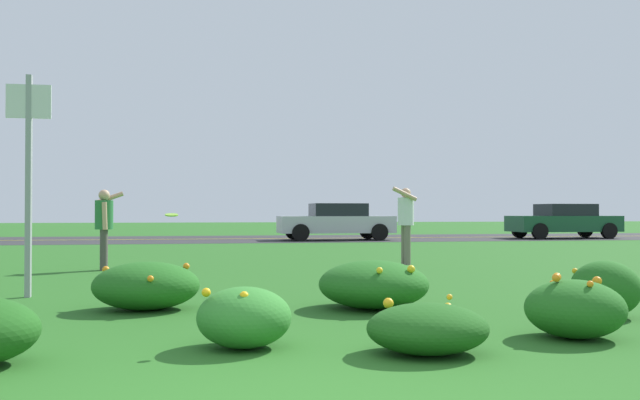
{
  "coord_description": "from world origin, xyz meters",
  "views": [
    {
      "loc": [
        -0.53,
        -3.74,
        1.11
      ],
      "look_at": [
        1.86,
        8.8,
        1.33
      ],
      "focal_mm": 39.75,
      "sensor_mm": 36.0,
      "label": 1
    }
  ],
  "objects_px": {
    "frisbee_lime": "(172,215)",
    "car_dark_green_leftmost": "(564,221)",
    "sign_post_near_path": "(29,163)",
    "car_silver_center_left": "(336,221)",
    "person_catcher_white_shirt": "(406,218)",
    "person_thrower_green_shirt": "(104,222)"
  },
  "relations": [
    {
      "from": "frisbee_lime",
      "to": "car_silver_center_left",
      "type": "relative_size",
      "value": 0.06
    },
    {
      "from": "person_thrower_green_shirt",
      "to": "sign_post_near_path",
      "type": "bearing_deg",
      "value": -96.57
    },
    {
      "from": "sign_post_near_path",
      "to": "frisbee_lime",
      "type": "bearing_deg",
      "value": 68.39
    },
    {
      "from": "car_dark_green_leftmost",
      "to": "car_silver_center_left",
      "type": "bearing_deg",
      "value": 180.0
    },
    {
      "from": "frisbee_lime",
      "to": "car_silver_center_left",
      "type": "bearing_deg",
      "value": 65.14
    },
    {
      "from": "person_catcher_white_shirt",
      "to": "frisbee_lime",
      "type": "distance_m",
      "value": 4.87
    },
    {
      "from": "frisbee_lime",
      "to": "car_dark_green_leftmost",
      "type": "bearing_deg",
      "value": 39.68
    },
    {
      "from": "frisbee_lime",
      "to": "car_dark_green_leftmost",
      "type": "distance_m",
      "value": 20.77
    },
    {
      "from": "car_silver_center_left",
      "to": "car_dark_green_leftmost",
      "type": "bearing_deg",
      "value": 0.0
    },
    {
      "from": "person_catcher_white_shirt",
      "to": "sign_post_near_path",
      "type": "bearing_deg",
      "value": -144.91
    },
    {
      "from": "sign_post_near_path",
      "to": "car_silver_center_left",
      "type": "distance_m",
      "value": 19.37
    },
    {
      "from": "frisbee_lime",
      "to": "sign_post_near_path",
      "type": "bearing_deg",
      "value": -111.61
    },
    {
      "from": "person_thrower_green_shirt",
      "to": "car_silver_center_left",
      "type": "height_order",
      "value": "person_thrower_green_shirt"
    },
    {
      "from": "person_thrower_green_shirt",
      "to": "frisbee_lime",
      "type": "bearing_deg",
      "value": 6.38
    },
    {
      "from": "person_thrower_green_shirt",
      "to": "car_dark_green_leftmost",
      "type": "relative_size",
      "value": 0.34
    },
    {
      "from": "sign_post_near_path",
      "to": "car_dark_green_leftmost",
      "type": "relative_size",
      "value": 0.65
    },
    {
      "from": "person_catcher_white_shirt",
      "to": "car_silver_center_left",
      "type": "bearing_deg",
      "value": 84.39
    },
    {
      "from": "person_thrower_green_shirt",
      "to": "frisbee_lime",
      "type": "xyz_separation_m",
      "value": [
        1.25,
        0.14,
        0.14
      ]
    },
    {
      "from": "person_thrower_green_shirt",
      "to": "person_catcher_white_shirt",
      "type": "xyz_separation_m",
      "value": [
        6.12,
        0.38,
        0.05
      ]
    },
    {
      "from": "person_thrower_green_shirt",
      "to": "car_dark_green_leftmost",
      "type": "bearing_deg",
      "value": 37.86
    },
    {
      "from": "person_catcher_white_shirt",
      "to": "car_silver_center_left",
      "type": "distance_m",
      "value": 13.09
    },
    {
      "from": "sign_post_near_path",
      "to": "person_thrower_green_shirt",
      "type": "height_order",
      "value": "sign_post_near_path"
    }
  ]
}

